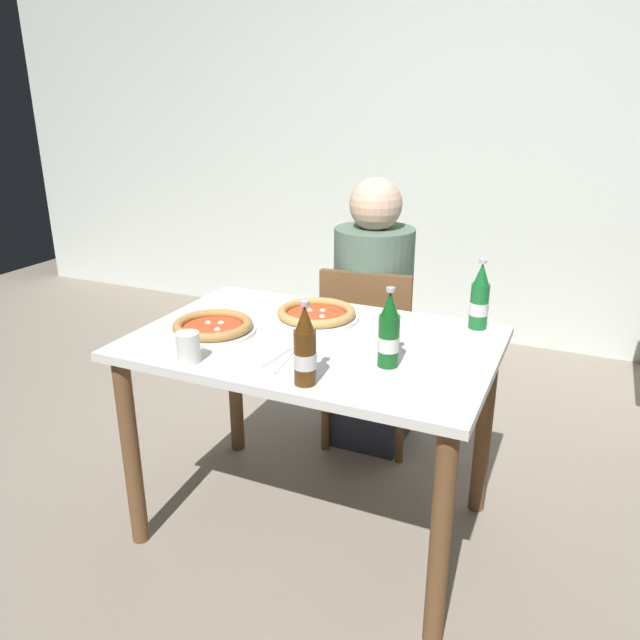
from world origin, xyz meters
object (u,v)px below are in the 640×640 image
napkin_with_cutlery (282,360)px  diner_seated (372,322)px  chair_behind_table (369,348)px  pizza_marinara_far (213,327)px  pizza_margherita_near (316,314)px  paper_cup (188,347)px  dining_table_main (314,369)px  beer_bottle_center (389,334)px  beer_bottle_left (305,350)px  beer_bottle_right (480,300)px

napkin_with_cutlery → diner_seated: bearing=90.4°
chair_behind_table → pizza_marinara_far: 0.83m
pizza_margherita_near → paper_cup: paper_cup is taller
chair_behind_table → dining_table_main: bearing=84.9°
chair_behind_table → paper_cup: chair_behind_table is taller
pizza_marinara_far → diner_seated: bearing=66.9°
pizza_marinara_far → beer_bottle_center: (0.64, -0.02, 0.08)m
dining_table_main → pizza_margherita_near: pizza_margherita_near is taller
dining_table_main → paper_cup: size_ratio=12.63×
pizza_marinara_far → paper_cup: size_ratio=3.09×
napkin_with_cutlery → paper_cup: paper_cup is taller
pizza_marinara_far → beer_bottle_center: beer_bottle_center is taller
diner_seated → napkin_with_cutlery: bearing=-89.6°
beer_bottle_left → dining_table_main: bearing=110.4°
chair_behind_table → napkin_with_cutlery: chair_behind_table is taller
beer_bottle_right → diner_seated: bearing=146.7°
chair_behind_table → paper_cup: 1.02m
pizza_marinara_far → napkin_with_cutlery: pizza_marinara_far is taller
beer_bottle_center → napkin_with_cutlery: (-0.31, -0.10, -0.10)m
pizza_margherita_near → pizza_marinara_far: same height
pizza_marinara_far → beer_bottle_left: size_ratio=1.19×
diner_seated → napkin_with_cutlery: diner_seated is taller
pizza_marinara_far → beer_bottle_right: 0.93m
pizza_margherita_near → napkin_with_cutlery: pizza_margherita_near is taller
chair_behind_table → paper_cup: (-0.26, -0.94, 0.32)m
chair_behind_table → pizza_margherita_near: chair_behind_table is taller
chair_behind_table → diner_seated: diner_seated is taller
beer_bottle_right → paper_cup: size_ratio=2.60×
diner_seated → chair_behind_table: bearing=-81.1°
beer_bottle_center → pizza_marinara_far: bearing=178.4°
pizza_margherita_near → beer_bottle_left: size_ratio=1.25×
beer_bottle_left → paper_cup: bearing=-178.8°
beer_bottle_right → paper_cup: (-0.75, -0.66, -0.06)m
beer_bottle_center → beer_bottle_right: size_ratio=1.00×
diner_seated → beer_bottle_left: 1.03m
diner_seated → napkin_with_cutlery: 0.88m
diner_seated → beer_bottle_left: bearing=-81.8°
chair_behind_table → beer_bottle_center: size_ratio=3.44×
dining_table_main → pizza_margherita_near: (-0.07, 0.17, 0.14)m
beer_bottle_left → beer_bottle_right: size_ratio=1.00×
dining_table_main → diner_seated: (-0.02, 0.66, -0.05)m
dining_table_main → chair_behind_table: 0.63m
diner_seated → pizza_marinara_far: bearing=-113.1°
diner_seated → pizza_margherita_near: size_ratio=3.93×
pizza_margherita_near → beer_bottle_right: size_ratio=1.25×
pizza_margherita_near → paper_cup: 0.54m
beer_bottle_center → beer_bottle_right: same height
chair_behind_table → diner_seated: size_ratio=0.70×
beer_bottle_center → napkin_with_cutlery: size_ratio=1.30×
dining_table_main → beer_bottle_center: 0.38m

